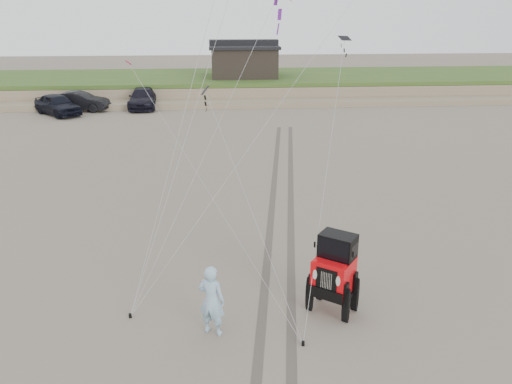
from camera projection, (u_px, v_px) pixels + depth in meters
ground at (244, 323)px, 13.24m from camera, size 160.00×160.00×0.00m
dune_ridge at (223, 85)px, 48.01m from camera, size 160.00×14.25×1.73m
cabin at (244, 60)px, 46.85m from camera, size 6.40×5.40×3.35m
truck_a at (57, 104)px, 38.66m from camera, size 4.65×4.79×1.62m
truck_b at (79, 101)px, 40.12m from camera, size 4.88×2.25×1.55m
truck_c at (143, 98)px, 41.49m from camera, size 2.46×5.52×1.57m
jeep at (333, 282)px, 13.49m from camera, size 4.54×5.14×1.80m
man at (212, 300)px, 12.53m from camera, size 0.83×0.71×1.92m
stake_main at (130, 316)px, 13.46m from camera, size 0.08×0.08×0.12m
stake_aux at (303, 343)px, 12.35m from camera, size 0.08×0.08×0.12m
tire_tracks at (281, 208)px, 20.86m from camera, size 5.22×29.74×0.01m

